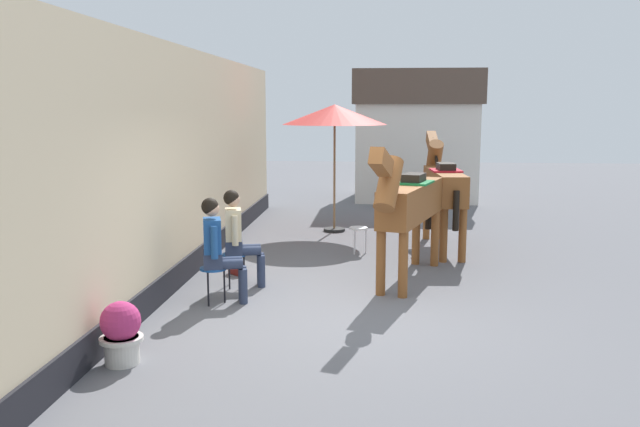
{
  "coord_description": "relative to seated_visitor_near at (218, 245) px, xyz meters",
  "views": [
    {
      "loc": [
        0.42,
        -7.99,
        2.54
      ],
      "look_at": [
        -0.4,
        1.2,
        1.05
      ],
      "focal_mm": 37.32,
      "sensor_mm": 36.0,
      "label": 1
    }
  ],
  "objects": [
    {
      "name": "ground_plane",
      "position": [
        1.64,
        2.75,
        -0.78
      ],
      "size": [
        40.0,
        40.0,
        0.0
      ],
      "primitive_type": "plane",
      "color": "slate"
    },
    {
      "name": "pub_facade_wall",
      "position": [
        -0.91,
        1.25,
        0.76
      ],
      "size": [
        0.34,
        14.0,
        3.4
      ],
      "color": "#CCB793",
      "rests_on": "ground_plane"
    },
    {
      "name": "distant_cottage",
      "position": [
        3.04,
        10.29,
        1.02
      ],
      "size": [
        3.4,
        2.6,
        3.5
      ],
      "color": "silver",
      "rests_on": "ground_plane"
    },
    {
      "name": "seated_visitor_near",
      "position": [
        0.0,
        0.0,
        0.0
      ],
      "size": [
        0.61,
        0.48,
        1.39
      ],
      "color": "#194C99",
      "rests_on": "ground_plane"
    },
    {
      "name": "seated_visitor_far",
      "position": [
        0.09,
        0.82,
        0.0
      ],
      "size": [
        0.61,
        0.48,
        1.39
      ],
      "color": "#194C99",
      "rests_on": "ground_plane"
    },
    {
      "name": "saddled_horse_near",
      "position": [
        2.5,
        1.33,
        0.38
      ],
      "size": [
        1.15,
        2.9,
        2.06
      ],
      "color": "brown",
      "rests_on": "ground_plane"
    },
    {
      "name": "saddled_horse_far",
      "position": [
        3.21,
        3.71,
        0.38
      ],
      "size": [
        0.6,
        3.0,
        2.06
      ],
      "color": "brown",
      "rests_on": "ground_plane"
    },
    {
      "name": "flower_planter_near",
      "position": [
        -0.47,
        -2.13,
        -0.44
      ],
      "size": [
        0.43,
        0.43,
        0.64
      ],
      "color": "beige",
      "rests_on": "ground_plane"
    },
    {
      "name": "cafe_parasol",
      "position": [
        1.16,
        5.19,
        1.59
      ],
      "size": [
        2.1,
        2.1,
        2.58
      ],
      "color": "black",
      "rests_on": "ground_plane"
    },
    {
      "name": "spare_stool_white",
      "position": [
        1.72,
        3.16,
        -0.38
      ],
      "size": [
        0.32,
        0.32,
        0.46
      ],
      "color": "white",
      "rests_on": "ground_plane"
    },
    {
      "name": "satchel_bag",
      "position": [
        -0.09,
        1.5,
        -0.68
      ],
      "size": [
        0.28,
        0.28,
        0.2
      ],
      "primitive_type": "cube",
      "rotation": [
        0.0,
        0.0,
        2.36
      ],
      "color": "maroon",
      "rests_on": "ground_plane"
    }
  ]
}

